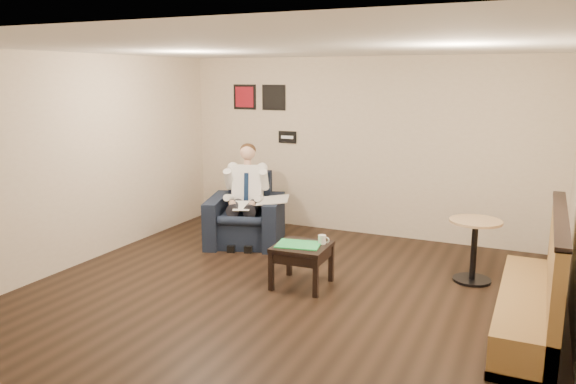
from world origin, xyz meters
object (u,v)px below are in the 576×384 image
at_px(side_table, 302,265).
at_px(coffee_mug, 322,239).
at_px(seated_man, 243,199).
at_px(banquette, 530,274).
at_px(armchair, 245,210).
at_px(green_folder, 299,245).
at_px(cafe_table, 474,251).
at_px(smartphone, 312,241).

height_order(side_table, coffee_mug, coffee_mug).
height_order(seated_man, banquette, seated_man).
xyz_separation_m(armchair, seated_man, (0.04, -0.13, 0.19)).
xyz_separation_m(seated_man, banquette, (3.96, -1.34, -0.11)).
relative_size(armchair, coffee_mug, 9.92).
relative_size(armchair, green_folder, 2.09).
bearing_deg(seated_man, banquette, -36.94).
height_order(coffee_mug, cafe_table, cafe_table).
bearing_deg(smartphone, seated_man, 155.10).
xyz_separation_m(side_table, banquette, (2.53, -0.19, 0.34)).
relative_size(smartphone, banquette, 0.07).
xyz_separation_m(coffee_mug, banquette, (2.32, -0.34, 0.03)).
distance_m(seated_man, cafe_table, 3.32).
xyz_separation_m(smartphone, cafe_table, (1.81, 0.84, -0.13)).
xyz_separation_m(coffee_mug, smartphone, (-0.15, 0.04, -0.05)).
height_order(side_table, green_folder, green_folder).
bearing_deg(green_folder, side_table, 35.67).
distance_m(seated_man, green_folder, 1.84).
bearing_deg(banquette, coffee_mug, 171.71).
height_order(armchair, smartphone, armchair).
bearing_deg(side_table, cafe_table, 28.73).
bearing_deg(seated_man, coffee_mug, -49.74).
bearing_deg(side_table, green_folder, -144.33).
distance_m(side_table, smartphone, 0.33).
bearing_deg(cafe_table, seated_man, 177.83).
xyz_separation_m(armchair, cafe_table, (3.34, -0.25, -0.13)).
bearing_deg(green_folder, coffee_mug, 35.67).
xyz_separation_m(armchair, green_folder, (1.44, -1.30, -0.00)).
relative_size(side_table, smartphone, 3.93).
xyz_separation_m(side_table, coffee_mug, (0.20, 0.14, 0.31)).
relative_size(green_folder, coffee_mug, 4.74).
bearing_deg(banquette, armchair, 159.83).
bearing_deg(coffee_mug, smartphone, 164.88).
relative_size(armchair, side_table, 1.71).
bearing_deg(coffee_mug, seated_man, 148.50).
distance_m(seated_man, coffee_mug, 1.92).
bearing_deg(banquette, seated_man, 161.29).
height_order(seated_man, side_table, seated_man).
bearing_deg(seated_man, cafe_table, -20.40).
xyz_separation_m(side_table, smartphone, (0.05, 0.19, 0.26)).
xyz_separation_m(seated_man, side_table, (1.43, -1.15, -0.46)).
bearing_deg(armchair, smartphone, -53.77).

